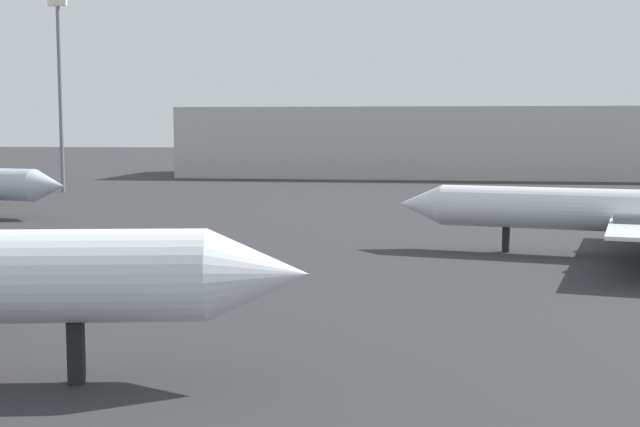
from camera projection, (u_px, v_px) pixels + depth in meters
The scene contains 3 objects.
airplane_on_taxiway at pixel (636, 211), 56.27m from camera, with size 30.66×23.62×9.88m.
light_mast_left at pixel (60, 86), 110.05m from camera, with size 2.40×0.50×24.20m.
terminal_building at pixel (456, 142), 145.24m from camera, with size 89.71×24.08×11.37m, color #B7B7B2.
Camera 1 is at (4.02, -12.31, 8.70)m, focal length 48.97 mm.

